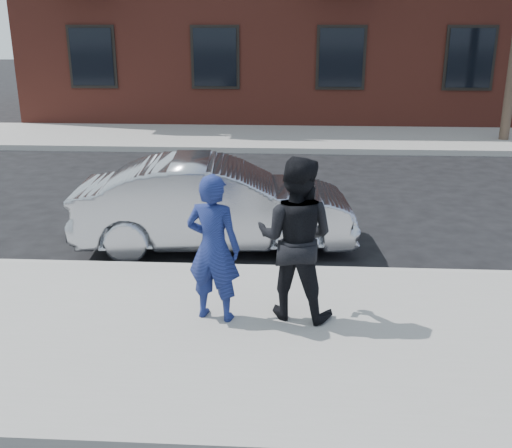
{
  "coord_description": "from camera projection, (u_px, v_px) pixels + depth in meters",
  "views": [
    {
      "loc": [
        -1.35,
        -5.74,
        3.19
      ],
      "look_at": [
        -1.71,
        0.4,
        1.12
      ],
      "focal_mm": 42.0,
      "sensor_mm": 36.0,
      "label": 1
    }
  ],
  "objects": [
    {
      "name": "ground",
      "position": [
        414.0,
        339.0,
        6.37
      ],
      "size": [
        100.0,
        100.0,
        0.0
      ],
      "primitive_type": "plane",
      "color": "black",
      "rests_on": "ground"
    },
    {
      "name": "near_sidewalk",
      "position": [
        419.0,
        344.0,
        6.11
      ],
      "size": [
        50.0,
        3.5,
        0.15
      ],
      "primitive_type": "cube",
      "color": "gray",
      "rests_on": "ground"
    },
    {
      "name": "near_curb",
      "position": [
        392.0,
        274.0,
        7.82
      ],
      "size": [
        50.0,
        0.1,
        0.15
      ],
      "primitive_type": "cube",
      "color": "#999691",
      "rests_on": "ground"
    },
    {
      "name": "far_sidewalk",
      "position": [
        339.0,
        139.0,
        16.99
      ],
      "size": [
        50.0,
        3.5,
        0.15
      ],
      "primitive_type": "cube",
      "color": "gray",
      "rests_on": "ground"
    },
    {
      "name": "far_curb",
      "position": [
        344.0,
        151.0,
        15.29
      ],
      "size": [
        50.0,
        0.1,
        0.15
      ],
      "primitive_type": "cube",
      "color": "#999691",
      "rests_on": "ground"
    },
    {
      "name": "silver_sedan",
      "position": [
        215.0,
        204.0,
        8.79
      ],
      "size": [
        4.15,
        1.75,
        1.33
      ],
      "primitive_type": "imported",
      "rotation": [
        0.0,
        0.0,
        1.66
      ],
      "color": "#999BA3",
      "rests_on": "ground"
    },
    {
      "name": "man_hoodie",
      "position": [
        213.0,
        248.0,
        6.27
      ],
      "size": [
        0.66,
        0.55,
        1.6
      ],
      "rotation": [
        0.0,
        0.0,
        2.9
      ],
      "color": "navy",
      "rests_on": "near_sidewalk"
    },
    {
      "name": "man_peacoat",
      "position": [
        296.0,
        239.0,
        6.31
      ],
      "size": [
        1.0,
        0.87,
        1.77
      ],
      "rotation": [
        0.0,
        0.0,
        2.88
      ],
      "color": "black",
      "rests_on": "near_sidewalk"
    }
  ]
}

